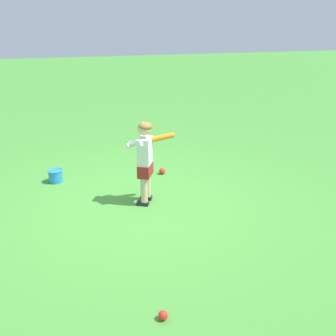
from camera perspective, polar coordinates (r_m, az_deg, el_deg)
name	(u,v)px	position (r m, az deg, el deg)	size (l,w,h in m)	color
ground_plane	(141,204)	(5.17, -3.93, -5.25)	(40.00, 40.00, 0.00)	#479338
child_batter	(145,155)	(4.99, -3.28, 1.84)	(0.33, 0.64, 1.08)	#232328
play_ball_near_batter	(162,171)	(6.11, -0.86, -0.44)	(0.10, 0.10, 0.10)	red
play_ball_far_right	(163,315)	(3.40, -0.72, -20.42)	(0.08, 0.08, 0.08)	red
toy_bucket	(56,176)	(6.03, -15.87, -1.07)	(0.22, 0.22, 0.19)	#2884DB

